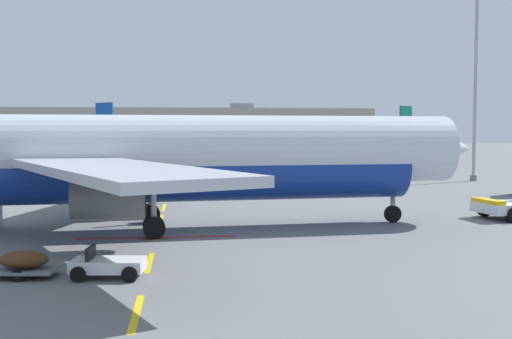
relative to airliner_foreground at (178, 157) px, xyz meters
name	(u,v)px	position (x,y,z in m)	size (l,w,h in m)	color
ground	(435,195)	(20.91, 15.38, -3.95)	(400.00, 400.00, 0.00)	slate
apron_paint_markings	(165,202)	(-1.09, 13.01, -3.95)	(8.00, 95.05, 0.01)	yellow
airliner_foreground	(178,157)	(0.00, 0.00, 0.00)	(34.82, 34.50, 12.20)	silver
airliner_mid_left	(369,144)	(30.57, 66.17, -0.83)	(24.80, 22.99, 9.64)	silver
airliner_far_center	(58,144)	(-20.16, 71.71, -0.83)	(24.51, 22.64, 9.64)	silver
baggage_train	(25,263)	(-5.48, -10.72, -3.42)	(8.71, 2.53, 1.14)	silver
apron_light_mast_far	(477,29)	(30.92, 29.31, 12.01)	(1.80, 1.80, 25.78)	slate
terminal_satellite	(189,130)	(1.75, 133.57, 1.53)	(93.32, 25.50, 12.53)	#9E998E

